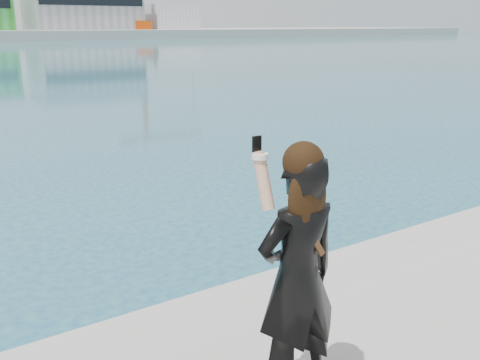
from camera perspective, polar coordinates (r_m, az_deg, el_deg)
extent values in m
cube|color=gray|center=(137.94, -16.47, 17.64)|extent=(25.00, 15.00, 12.00)
cube|color=silver|center=(144.37, -7.42, 16.86)|extent=(12.00, 10.00, 6.00)
cube|color=#DE490D|center=(136.50, -10.51, 15.93)|extent=(4.00, 4.00, 2.00)
cylinder|color=silver|center=(126.57, -23.46, 16.26)|extent=(0.16, 0.16, 8.00)
imported|color=black|center=(3.67, 6.16, -10.46)|extent=(0.65, 0.44, 1.75)
sphere|color=black|center=(3.37, 6.79, 1.89)|extent=(0.27, 0.27, 0.27)
ellipsoid|color=black|center=(3.40, 7.19, -1.91)|extent=(0.29, 0.15, 0.47)
cylinder|color=tan|center=(3.37, 2.52, -0.07)|extent=(0.09, 0.21, 0.38)
cylinder|color=white|center=(3.36, 2.17, 2.57)|extent=(0.10, 0.10, 0.03)
cube|color=black|center=(3.38, 1.80, 3.67)|extent=(0.06, 0.02, 0.13)
cube|color=#4C2D14|center=(3.49, 7.58, -5.71)|extent=(0.25, 0.03, 0.36)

